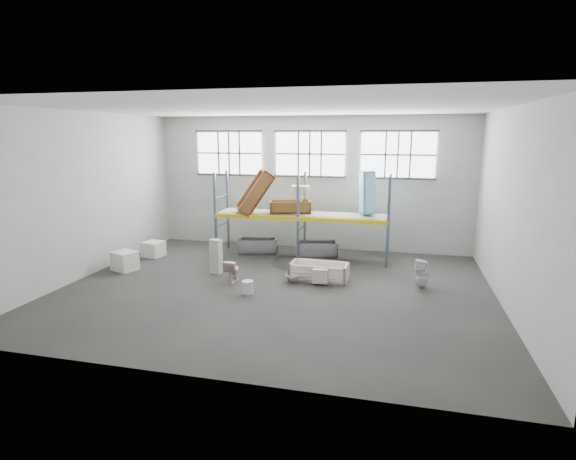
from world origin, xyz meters
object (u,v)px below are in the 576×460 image
(steel_tub_left, at_px, (258,246))
(carton_near, at_px, (125,261))
(toilet_beige, at_px, (232,270))
(steel_tub_right, at_px, (317,249))
(blue_tub_upright, at_px, (367,192))
(toilet_white, at_px, (422,273))
(bucket, at_px, (248,287))
(rust_tub_flat, at_px, (290,207))
(cistern_tall, at_px, (216,256))
(bathtub_beige, at_px, (319,271))

(steel_tub_left, height_order, carton_near, carton_near)
(toilet_beige, bearing_deg, steel_tub_left, -86.78)
(steel_tub_right, xyz_separation_m, blue_tub_upright, (1.72, -0.11, 2.14))
(steel_tub_right, bearing_deg, toilet_white, -37.01)
(steel_tub_right, xyz_separation_m, bucket, (-1.16, -4.36, -0.08))
(toilet_white, xyz_separation_m, rust_tub_flat, (-4.46, 2.35, 1.41))
(toilet_beige, xyz_separation_m, cistern_tall, (-0.76, 0.61, 0.22))
(rust_tub_flat, height_order, blue_tub_upright, blue_tub_upright)
(toilet_white, xyz_separation_m, steel_tub_right, (-3.53, 2.66, -0.16))
(bathtub_beige, bearing_deg, bucket, -132.77)
(cistern_tall, height_order, blue_tub_upright, blue_tub_upright)
(rust_tub_flat, bearing_deg, steel_tub_left, 167.06)
(bathtub_beige, bearing_deg, cistern_tall, -174.99)
(carton_near, bearing_deg, steel_tub_right, 29.02)
(blue_tub_upright, bearing_deg, cistern_tall, -148.55)
(cistern_tall, height_order, rust_tub_flat, rust_tub_flat)
(steel_tub_left, relative_size, bucket, 3.86)
(bathtub_beige, height_order, steel_tub_left, steel_tub_left)
(toilet_beige, bearing_deg, bathtub_beige, -164.73)
(bathtub_beige, distance_m, bucket, 2.39)
(steel_tub_right, relative_size, bucket, 3.88)
(steel_tub_left, relative_size, steel_tub_right, 1.00)
(steel_tub_left, distance_m, rust_tub_flat, 2.06)
(blue_tub_upright, distance_m, bucket, 5.59)
(cistern_tall, bearing_deg, rust_tub_flat, 69.66)
(toilet_white, distance_m, bucket, 5.00)
(cistern_tall, relative_size, steel_tub_left, 0.78)
(toilet_beige, distance_m, steel_tub_left, 3.43)
(bathtub_beige, xyz_separation_m, steel_tub_right, (-0.54, 2.68, 0.00))
(bathtub_beige, height_order, carton_near, carton_near)
(toilet_white, xyz_separation_m, bucket, (-4.69, -1.70, -0.23))
(cistern_tall, xyz_separation_m, carton_near, (-3.02, -0.37, -0.25))
(carton_near, bearing_deg, bathtub_beige, 4.63)
(cistern_tall, relative_size, toilet_white, 1.33)
(toilet_white, height_order, steel_tub_left, toilet_white)
(cistern_tall, height_order, carton_near, cistern_tall)
(carton_near, bearing_deg, steel_tub_left, 42.24)
(toilet_white, distance_m, blue_tub_upright, 3.70)
(toilet_beige, distance_m, steel_tub_right, 3.95)
(cistern_tall, distance_m, steel_tub_right, 3.93)
(cistern_tall, bearing_deg, steel_tub_right, 61.13)
(steel_tub_left, xyz_separation_m, rust_tub_flat, (1.31, -0.30, 1.56))
(bathtub_beige, xyz_separation_m, toilet_beige, (-2.50, -0.75, 0.08))
(bucket, xyz_separation_m, carton_near, (-4.58, 1.18, 0.12))
(toilet_beige, xyz_separation_m, toilet_white, (5.49, 0.77, 0.08))
(steel_tub_right, height_order, bucket, steel_tub_right)
(cistern_tall, distance_m, rust_tub_flat, 3.34)
(cistern_tall, xyz_separation_m, rust_tub_flat, (1.79, 2.51, 1.27))
(toilet_beige, distance_m, blue_tub_upright, 5.37)
(steel_tub_right, relative_size, blue_tub_upright, 0.97)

